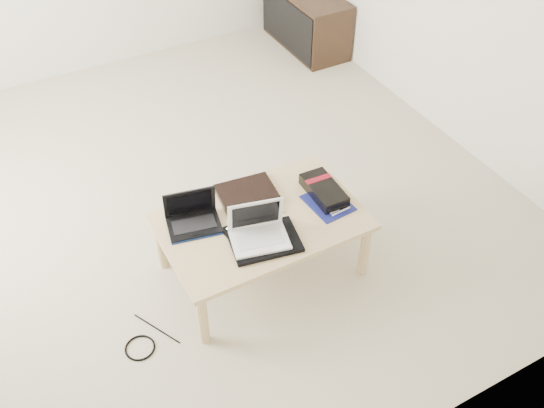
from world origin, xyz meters
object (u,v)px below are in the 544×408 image
coffee_table (262,226)px  media_cabinet (306,20)px  gpu_box (324,190)px  netbook (193,218)px  white_laptop (258,231)px

coffee_table → media_cabinet: media_cabinet is taller
media_cabinet → gpu_box: (-1.21, -2.21, 0.18)m
coffee_table → netbook: bearing=155.9°
media_cabinet → gpu_box: media_cabinet is taller
coffee_table → netbook: size_ratio=3.47×
coffee_table → white_laptop: (-0.08, -0.13, 0.11)m
coffee_table → netbook: (-0.34, 0.15, 0.09)m
media_cabinet → white_laptop: (-1.70, -2.35, 0.21)m
white_laptop → gpu_box: 0.51m
media_cabinet → white_laptop: size_ratio=2.68×
coffee_table → gpu_box: bearing=1.8°
media_cabinet → coffee_table: bearing=-126.0°
netbook → white_laptop: size_ratio=0.94×
white_laptop → gpu_box: size_ratio=1.06×
coffee_table → gpu_box: 0.42m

